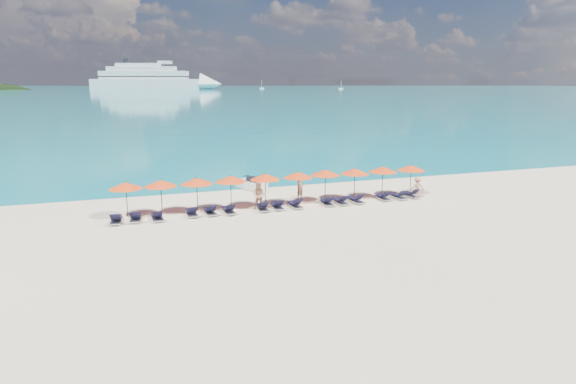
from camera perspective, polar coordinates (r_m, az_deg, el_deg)
name	(u,v)px	position (r m, az deg, el deg)	size (l,w,h in m)	color
ground	(304,222)	(29.16, 1.87, -3.55)	(1400.00, 1400.00, 0.00)	beige
sea	(132,88)	(686.33, -18.01, 11.65)	(1600.00, 1300.00, 0.01)	#1FA9B2
cruise_ship	(158,80)	(575.50, -15.16, 12.74)	(145.40, 67.95, 40.52)	silver
sailboat_near	(262,88)	(578.97, -3.13, 12.22)	(5.39, 1.80, 9.88)	silver
sailboat_far	(341,88)	(561.73, 6.29, 12.13)	(5.26, 1.75, 9.64)	silver
jetski	(252,184)	(37.93, -4.31, 0.93)	(2.13, 2.93, 0.98)	white
beachgoer_a	(300,189)	(34.50, 1.44, 0.40)	(0.57, 0.38, 1.57)	tan
beachgoer_b	(259,196)	(31.67, -3.43, -0.46)	(0.92, 0.53, 1.90)	tan
beachgoer_c	(417,187)	(36.17, 15.06, 0.54)	(1.02, 0.47, 1.57)	tan
umbrella_0	(126,186)	(31.32, -18.69, 0.72)	(2.10, 2.10, 2.28)	black
umbrella_1	(161,183)	(31.42, -14.86, 1.01)	(2.10, 2.10, 2.28)	black
umbrella_2	(197,181)	(31.62, -10.78, 1.29)	(2.10, 2.10, 2.28)	black
umbrella_3	(231,179)	(32.01, -6.82, 1.57)	(2.10, 2.10, 2.28)	black
umbrella_4	(265,177)	(32.51, -2.71, 1.83)	(2.10, 2.10, 2.28)	black
umbrella_5	(298,175)	(33.14, 1.23, 2.05)	(2.10, 2.10, 2.28)	black
umbrella_6	(325,172)	(34.11, 4.46, 2.33)	(2.10, 2.10, 2.28)	black
umbrella_7	(355,171)	(34.80, 7.94, 2.46)	(2.10, 2.10, 2.28)	black
umbrella_8	(383,169)	(35.90, 11.18, 2.66)	(2.10, 2.10, 2.28)	black
umbrella_9	(411,168)	(37.01, 14.41, 2.80)	(2.10, 2.10, 2.28)	black
lounger_0	(116,219)	(30.63, -19.69, -3.06)	(0.77, 1.75, 0.66)	silver
lounger_1	(136,217)	(30.70, -17.60, -2.86)	(0.79, 1.75, 0.66)	silver
lounger_2	(157,216)	(30.51, -15.26, -2.81)	(0.71, 1.73, 0.66)	silver
lounger_3	(192,212)	(30.98, -11.36, -2.36)	(0.63, 1.70, 0.66)	silver
lounger_4	(210,211)	(31.09, -9.24, -2.22)	(0.75, 1.74, 0.66)	silver
lounger_5	(229,210)	(31.18, -7.06, -2.11)	(0.72, 1.73, 0.66)	silver
lounger_6	(263,207)	(31.68, -3.04, -1.78)	(0.79, 1.75, 0.66)	silver
lounger_7	(277,205)	(32.02, -1.30, -1.60)	(0.71, 1.73, 0.66)	silver
lounger_8	(295,204)	(32.34, 0.81, -1.46)	(0.72, 1.73, 0.66)	silver
lounger_9	(327,202)	(33.11, 4.60, -1.15)	(0.78, 1.75, 0.66)	silver
lounger_10	(340,201)	(33.45, 6.22, -1.04)	(0.72, 1.73, 0.66)	silver
lounger_11	(356,200)	(33.95, 8.01, -0.89)	(0.77, 1.75, 0.66)	silver
lounger_12	(382,197)	(35.12, 11.11, -0.54)	(0.63, 1.70, 0.66)	silver
lounger_13	(398,196)	(35.64, 12.88, -0.43)	(0.74, 1.74, 0.66)	silver
lounger_14	(410,194)	(36.31, 14.26, -0.26)	(0.78, 1.75, 0.66)	silver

